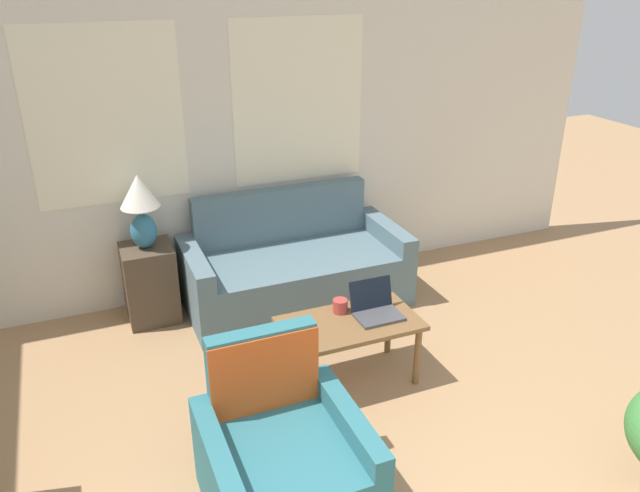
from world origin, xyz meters
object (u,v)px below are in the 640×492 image
(coffee_table, at_px, (350,329))
(couch, at_px, (293,270))
(laptop, at_px, (376,308))
(cup_navy, at_px, (340,306))
(table_lamp, at_px, (140,205))
(armchair, at_px, (283,462))

(coffee_table, bearing_deg, couch, 87.69)
(laptop, xyz_separation_m, cup_navy, (-0.20, 0.12, -0.00))
(coffee_table, relative_size, laptop, 3.02)
(table_lamp, xyz_separation_m, laptop, (1.27, -1.32, -0.45))
(table_lamp, relative_size, laptop, 1.91)
(laptop, bearing_deg, armchair, -138.44)
(cup_navy, bearing_deg, laptop, -30.93)
(couch, relative_size, armchair, 2.01)
(armchair, relative_size, table_lamp, 1.54)
(couch, height_order, cup_navy, couch)
(armchair, height_order, coffee_table, armchair)
(table_lamp, xyz_separation_m, coffee_table, (1.08, -1.33, -0.56))
(couch, distance_m, cup_navy, 1.08)
(couch, bearing_deg, laptop, -82.97)
(couch, bearing_deg, table_lamp, 173.02)
(couch, distance_m, table_lamp, 1.33)
(couch, relative_size, coffee_table, 1.96)
(table_lamp, relative_size, coffee_table, 0.63)
(armchair, xyz_separation_m, table_lamp, (-0.33, 2.15, 0.69))
(coffee_table, bearing_deg, armchair, -132.46)
(couch, bearing_deg, armchair, -111.66)
(armchair, distance_m, laptop, 1.29)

